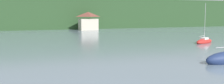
% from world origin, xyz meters
% --- Properties ---
extents(wooded_hillside, '(352.00, 76.26, 32.63)m').
position_xyz_m(wooded_hillside, '(1.29, 163.98, 5.00)').
color(wooded_hillside, '#264223').
rests_on(wooded_hillside, ground_plane).
extents(shore_building_westcentral, '(6.68, 5.28, 6.64)m').
position_xyz_m(shore_building_westcentral, '(15.23, 113.95, 3.25)').
color(shore_building_westcentral, '#BCB29E').
rests_on(shore_building_westcentral, ground_plane).
extents(sailboat_far_6, '(6.06, 4.01, 8.49)m').
position_xyz_m(sailboat_far_6, '(26.50, 64.57, 0.33)').
color(sailboat_far_6, red).
rests_on(sailboat_far_6, ground_plane).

